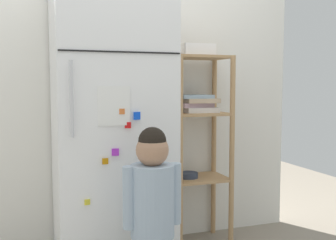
% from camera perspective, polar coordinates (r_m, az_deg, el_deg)
% --- Properties ---
extents(kitchen_wall_back, '(2.71, 0.03, 2.33)m').
position_cam_1_polar(kitchen_wall_back, '(2.89, -7.00, 5.37)').
color(kitchen_wall_back, silver).
rests_on(kitchen_wall_back, ground).
extents(refrigerator, '(0.67, 0.71, 1.83)m').
position_cam_1_polar(refrigerator, '(2.51, -8.14, -0.26)').
color(refrigerator, white).
rests_on(refrigerator, ground).
extents(child_standing, '(0.30, 0.22, 0.94)m').
position_cam_1_polar(child_standing, '(2.06, -2.22, -11.26)').
color(child_standing, '#485A5E').
rests_on(child_standing, ground).
extents(pantry_shelf_unit, '(0.42, 0.33, 1.35)m').
position_cam_1_polar(pantry_shelf_unit, '(2.88, 4.22, -1.09)').
color(pantry_shelf_unit, tan).
rests_on(pantry_shelf_unit, ground).
extents(fruit_bin, '(0.23, 0.16, 0.09)m').
position_cam_1_polar(fruit_bin, '(2.88, 3.78, 9.73)').
color(fruit_bin, white).
rests_on(fruit_bin, pantry_shelf_unit).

